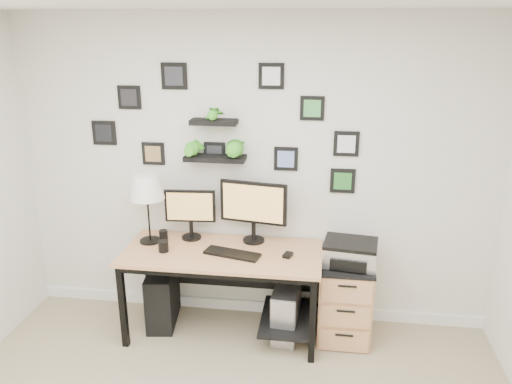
% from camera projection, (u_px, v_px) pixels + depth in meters
% --- Properties ---
extents(room, '(4.00, 4.00, 4.00)m').
position_uv_depth(room, '(253.00, 306.00, 4.55)').
color(room, tan).
rests_on(room, ground).
extents(desk, '(1.60, 0.70, 0.75)m').
position_uv_depth(desk, '(227.00, 263.00, 4.09)').
color(desk, tan).
rests_on(desk, ground).
extents(monitor_left, '(0.43, 0.18, 0.43)m').
position_uv_depth(monitor_left, '(190.00, 211.00, 4.18)').
color(monitor_left, black).
rests_on(monitor_left, desk).
extents(monitor_right, '(0.56, 0.21, 0.53)m').
position_uv_depth(monitor_right, '(253.00, 207.00, 4.10)').
color(monitor_right, black).
rests_on(monitor_right, desk).
extents(keyboard, '(0.47, 0.25, 0.02)m').
position_uv_depth(keyboard, '(232.00, 254.00, 3.95)').
color(keyboard, black).
rests_on(keyboard, desk).
extents(mouse, '(0.08, 0.10, 0.03)m').
position_uv_depth(mouse, '(288.00, 255.00, 3.92)').
color(mouse, black).
rests_on(mouse, desk).
extents(table_lamp, '(0.29, 0.29, 0.58)m').
position_uv_depth(table_lamp, '(147.00, 189.00, 4.05)').
color(table_lamp, black).
rests_on(table_lamp, desk).
extents(mug, '(0.08, 0.08, 0.09)m').
position_uv_depth(mug, '(163.00, 246.00, 4.00)').
color(mug, black).
rests_on(mug, desk).
extents(pen_cup, '(0.07, 0.07, 0.09)m').
position_uv_depth(pen_cup, '(163.00, 236.00, 4.20)').
color(pen_cup, black).
rests_on(pen_cup, desk).
extents(pc_tower_black, '(0.28, 0.52, 0.49)m').
position_uv_depth(pc_tower_black, '(163.00, 296.00, 4.33)').
color(pc_tower_black, black).
rests_on(pc_tower_black, ground).
extents(pc_tower_grey, '(0.23, 0.47, 0.45)m').
position_uv_depth(pc_tower_grey, '(286.00, 311.00, 4.15)').
color(pc_tower_grey, gray).
rests_on(pc_tower_grey, ground).
extents(file_cabinet, '(0.43, 0.53, 0.67)m').
position_uv_depth(file_cabinet, '(344.00, 299.00, 4.11)').
color(file_cabinet, tan).
rests_on(file_cabinet, ground).
extents(printer, '(0.45, 0.38, 0.19)m').
position_uv_depth(printer, '(350.00, 253.00, 3.96)').
color(printer, silver).
rests_on(printer, file_cabinet).
extents(wall_decor, '(2.23, 0.18, 1.03)m').
position_uv_depth(wall_decor, '(220.00, 133.00, 4.02)').
color(wall_decor, black).
rests_on(wall_decor, ground).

